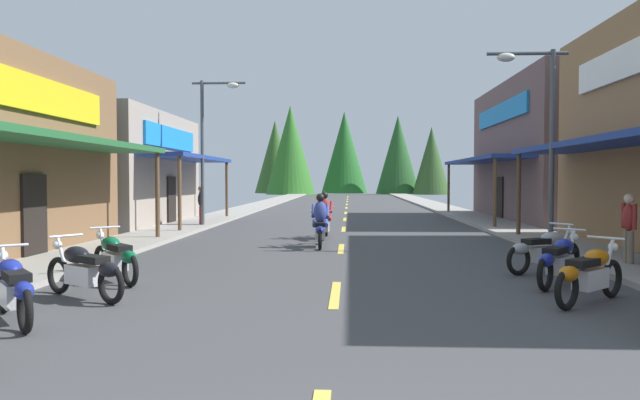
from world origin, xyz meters
The scene contains 19 objects.
ground centered at (0.00, 31.82, -0.05)m, with size 10.76×93.65×0.10m, color #424244.
sidewalk_left centered at (-6.46, 31.82, 0.06)m, with size 2.17×93.65×0.12m, color #9E9991.
sidewalk_right centered at (6.46, 31.82, 0.06)m, with size 2.17×93.65×0.12m, color #9E9991.
centerline_dashes centered at (0.00, 35.37, 0.01)m, with size 0.16×67.96×0.01m.
storefront_left_far centered at (-10.58, 23.19, 2.42)m, with size 7.97×9.66×4.83m.
storefront_right_far centered at (10.53, 26.91, 3.31)m, with size 7.83×12.70×6.62m.
streetlamp_left centered at (-5.43, 21.78, 3.93)m, with size 2.19×0.30×5.99m.
streetlamp_right centered at (5.41, 14.35, 3.66)m, with size 2.19×0.30×5.52m.
motorcycle_parked_right_1 centered at (4.04, 7.28, 0.49)m, with size 1.64×1.53×1.04m.
motorcycle_parked_right_2 centered at (4.13, 8.88, 0.49)m, with size 1.39×1.75×1.04m.
motorcycle_parked_right_3 centered at (4.33, 10.43, 0.49)m, with size 1.89×1.18×1.04m.
motorcycle_parked_left_1 centered at (-4.36, 5.60, 0.49)m, with size 1.46×1.70×1.04m.
motorcycle_parked_left_2 centered at (-4.12, 7.25, 0.49)m, with size 1.84×1.26×1.04m.
motorcycle_parked_left_3 centered at (-4.26, 8.90, 0.49)m, with size 1.52×1.64×1.04m.
rider_cruising_lead centered at (-0.61, 14.95, 0.66)m, with size 0.60×2.14×1.57m.
rider_cruising_trailing centered at (-0.60, 17.45, 0.66)m, with size 0.60×2.14×1.57m.
pedestrian_by_shop centered at (-5.89, 21.95, 0.99)m, with size 0.31×0.56×1.71m.
pedestrian_browsing centered at (6.41, 11.15, 0.96)m, with size 0.28×0.57×1.67m.
treeline_backdrop centered at (-1.45, 80.17, 5.50)m, with size 26.90×14.18×11.76m.
Camera 1 is at (0.25, -2.29, 1.98)m, focal length 33.43 mm.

